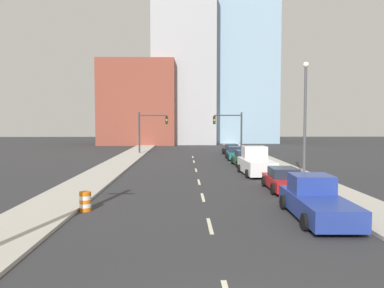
% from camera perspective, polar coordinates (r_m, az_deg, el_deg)
% --- Properties ---
extents(sidewalk_left, '(3.21, 96.11, 0.15)m').
position_cam_1_polar(sidewalk_left, '(55.37, -8.19, -1.01)').
color(sidewalk_left, '#ADA89E').
rests_on(sidewalk_left, ground).
extents(sidewalk_right, '(3.21, 96.11, 0.15)m').
position_cam_1_polar(sidewalk_right, '(55.67, 7.92, -0.98)').
color(sidewalk_right, '#ADA89E').
rests_on(sidewalk_right, ground).
extents(lane_stripe_at_9m, '(0.16, 2.40, 0.01)m').
position_cam_1_polar(lane_stripe_at_9m, '(15.94, 2.74, -12.33)').
color(lane_stripe_at_9m, beige).
rests_on(lane_stripe_at_9m, ground).
extents(lane_stripe_at_14m, '(0.16, 2.40, 0.01)m').
position_cam_1_polar(lane_stripe_at_14m, '(21.61, 1.66, -8.12)').
color(lane_stripe_at_14m, beige).
rests_on(lane_stripe_at_14m, ground).
extents(lane_stripe_at_20m, '(0.16, 2.40, 0.01)m').
position_cam_1_polar(lane_stripe_at_20m, '(26.96, 1.07, -5.80)').
color(lane_stripe_at_20m, beige).
rests_on(lane_stripe_at_20m, ground).
extents(lane_stripe_at_26m, '(0.16, 2.40, 0.01)m').
position_cam_1_polar(lane_stripe_at_26m, '(33.49, 0.61, -3.99)').
color(lane_stripe_at_26m, beige).
rests_on(lane_stripe_at_26m, ground).
extents(lane_stripe_at_34m, '(0.16, 2.40, 0.01)m').
position_cam_1_polar(lane_stripe_at_34m, '(40.53, 0.29, -2.69)').
color(lane_stripe_at_34m, beige).
rests_on(lane_stripe_at_34m, ground).
extents(lane_stripe_at_39m, '(0.16, 2.40, 0.01)m').
position_cam_1_polar(lane_stripe_at_39m, '(45.77, 0.11, -1.99)').
color(lane_stripe_at_39m, beige).
rests_on(lane_stripe_at_39m, ground).
extents(building_brick_left, '(14.00, 16.00, 15.64)m').
position_cam_1_polar(building_brick_left, '(75.07, -7.93, 6.07)').
color(building_brick_left, brown).
rests_on(building_brick_left, ground).
extents(building_office_center, '(12.00, 20.00, 29.05)m').
position_cam_1_polar(building_office_center, '(79.14, -1.27, 10.83)').
color(building_office_center, '#A8A8AD').
rests_on(building_office_center, ground).
extents(building_glass_right, '(13.00, 20.00, 32.50)m').
position_cam_1_polar(building_glass_right, '(84.24, 7.28, 11.54)').
color(building_glass_right, '#8CADC6').
rests_on(building_glass_right, ground).
extents(traffic_signal_left, '(3.95, 0.35, 5.57)m').
position_cam_1_polar(traffic_signal_left, '(50.36, -6.72, 2.59)').
color(traffic_signal_left, '#38383D').
rests_on(traffic_signal_left, ground).
extents(traffic_signal_right, '(3.95, 0.35, 5.57)m').
position_cam_1_polar(traffic_signal_right, '(50.56, 6.23, 2.59)').
color(traffic_signal_right, '#38383D').
rests_on(traffic_signal_right, ground).
extents(traffic_barrel, '(0.56, 0.56, 0.95)m').
position_cam_1_polar(traffic_barrel, '(19.01, -15.96, -8.41)').
color(traffic_barrel, orange).
rests_on(traffic_barrel, ground).
extents(street_lamp, '(0.44, 0.44, 8.65)m').
position_cam_1_polar(street_lamp, '(28.55, 16.85, 4.62)').
color(street_lamp, '#4C4C51').
rests_on(street_lamp, ground).
extents(pickup_truck_blue, '(2.48, 5.96, 1.86)m').
position_cam_1_polar(pickup_truck_blue, '(17.88, 18.36, -8.24)').
color(pickup_truck_blue, navy).
rests_on(pickup_truck_blue, ground).
extents(sedan_red, '(2.17, 4.63, 1.44)m').
position_cam_1_polar(sedan_red, '(24.33, 13.72, -5.34)').
color(sedan_red, red).
rests_on(sedan_red, ground).
extents(pickup_truck_white, '(2.58, 5.39, 2.29)m').
position_cam_1_polar(pickup_truck_white, '(30.98, 9.73, -2.94)').
color(pickup_truck_white, silver).
rests_on(pickup_truck_white, ground).
extents(sedan_green, '(2.27, 4.61, 1.52)m').
position_cam_1_polar(sedan_green, '(37.18, 7.98, -2.22)').
color(sedan_green, '#1E6033').
rests_on(sedan_green, ground).
extents(sedan_teal, '(2.13, 4.50, 1.48)m').
position_cam_1_polar(sedan_teal, '(43.16, 6.59, -1.44)').
color(sedan_teal, '#196B75').
rests_on(sedan_teal, ground).
extents(sedan_black, '(2.09, 4.47, 1.40)m').
position_cam_1_polar(sedan_black, '(49.23, 6.01, -0.88)').
color(sedan_black, black).
rests_on(sedan_black, ground).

